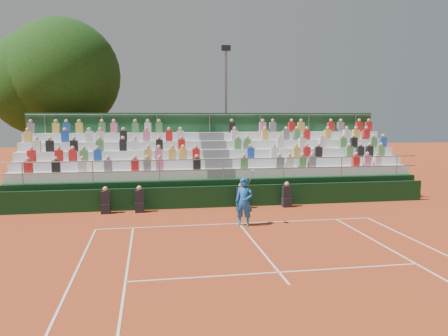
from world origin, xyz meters
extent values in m
plane|color=#B0421D|center=(0.00, 0.00, 0.00)|extent=(90.00, 90.00, 0.00)
cube|color=white|center=(0.00, 0.00, 0.01)|extent=(11.00, 0.06, 0.01)
cube|color=white|center=(0.00, -3.20, 0.01)|extent=(0.06, 6.40, 0.01)
cube|color=white|center=(0.00, -5.49, 0.01)|extent=(8.22, 0.06, 0.01)
cube|color=black|center=(0.00, 3.20, 0.50)|extent=(20.00, 0.15, 1.00)
cube|color=black|center=(-5.37, 2.75, 0.22)|extent=(0.40, 0.40, 0.44)
cube|color=black|center=(-5.37, 2.75, 0.70)|extent=(0.38, 0.25, 0.55)
sphere|color=tan|center=(-5.37, 2.75, 1.08)|extent=(0.22, 0.22, 0.22)
cube|color=black|center=(-3.92, 2.75, 0.22)|extent=(0.40, 0.40, 0.44)
cube|color=black|center=(-3.92, 2.75, 0.70)|extent=(0.38, 0.25, 0.55)
sphere|color=tan|center=(-3.92, 2.75, 1.08)|extent=(0.22, 0.22, 0.22)
cube|color=black|center=(0.67, 2.75, 0.22)|extent=(0.40, 0.40, 0.44)
cube|color=black|center=(0.67, 2.75, 0.70)|extent=(0.38, 0.25, 0.55)
sphere|color=tan|center=(0.67, 2.75, 1.08)|extent=(0.22, 0.22, 0.22)
cube|color=black|center=(2.85, 2.75, 0.22)|extent=(0.40, 0.40, 0.44)
cube|color=black|center=(2.85, 2.75, 0.70)|extent=(0.38, 0.25, 0.55)
sphere|color=tan|center=(2.85, 2.75, 1.08)|extent=(0.22, 0.22, 0.22)
cube|color=black|center=(0.00, 6.30, 0.60)|extent=(20.00, 5.20, 1.20)
cube|color=silver|center=(-5.35, 4.62, 1.41)|extent=(9.30, 0.85, 0.42)
cube|color=silver|center=(5.35, 4.62, 1.41)|extent=(9.30, 0.85, 0.42)
cube|color=slate|center=(0.00, 4.62, 1.41)|extent=(1.40, 0.85, 0.42)
cube|color=silver|center=(-5.35, 5.47, 1.83)|extent=(9.30, 0.85, 0.42)
cube|color=silver|center=(5.35, 5.47, 1.83)|extent=(9.30, 0.85, 0.42)
cube|color=slate|center=(0.00, 5.47, 1.83)|extent=(1.40, 0.85, 0.42)
cube|color=silver|center=(-5.35, 6.33, 2.25)|extent=(9.30, 0.85, 0.42)
cube|color=silver|center=(5.35, 6.33, 2.25)|extent=(9.30, 0.85, 0.42)
cube|color=slate|center=(0.00, 6.33, 2.25)|extent=(1.40, 0.85, 0.42)
cube|color=silver|center=(-5.35, 7.17, 2.67)|extent=(9.30, 0.85, 0.42)
cube|color=silver|center=(5.35, 7.17, 2.67)|extent=(9.30, 0.85, 0.42)
cube|color=slate|center=(0.00, 7.17, 2.67)|extent=(1.40, 0.85, 0.42)
cube|color=silver|center=(-5.35, 8.03, 3.09)|extent=(9.30, 0.85, 0.42)
cube|color=silver|center=(5.35, 8.03, 3.09)|extent=(9.30, 0.85, 0.42)
cube|color=slate|center=(0.00, 8.03, 3.09)|extent=(1.40, 0.85, 0.42)
cube|color=#1B4826|center=(0.00, 8.55, 2.20)|extent=(20.00, 0.12, 4.40)
cylinder|color=gray|center=(0.00, 3.75, 2.20)|extent=(20.00, 0.05, 0.05)
cylinder|color=gray|center=(0.00, 8.45, 4.30)|extent=(20.00, 0.05, 0.05)
cube|color=red|center=(-8.93, 4.47, 1.90)|extent=(0.36, 0.24, 0.56)
cube|color=black|center=(-7.72, 4.47, 1.90)|extent=(0.36, 0.24, 0.56)
cube|color=silver|center=(-6.55, 4.47, 1.90)|extent=(0.36, 0.24, 0.56)
cube|color=slate|center=(-5.38, 4.47, 1.90)|extent=(0.36, 0.24, 0.56)
cube|color=red|center=(-4.13, 4.47, 1.90)|extent=(0.36, 0.24, 0.56)
cube|color=slate|center=(-3.56, 4.47, 1.90)|extent=(0.36, 0.24, 0.56)
cube|color=pink|center=(-2.97, 4.47, 1.90)|extent=(0.36, 0.24, 0.56)
cube|color=black|center=(-1.18, 4.47, 1.90)|extent=(0.36, 0.24, 0.56)
cube|color=red|center=(-8.98, 5.32, 2.32)|extent=(0.36, 0.24, 0.56)
cube|color=red|center=(-7.74, 5.32, 2.32)|extent=(0.36, 0.24, 0.56)
cube|color=red|center=(-7.10, 5.32, 2.32)|extent=(0.36, 0.24, 0.56)
cube|color=#4C8C4C|center=(-6.58, 5.32, 2.32)|extent=(0.36, 0.24, 0.56)
cube|color=#1E4CB2|center=(-5.94, 5.32, 2.32)|extent=(0.36, 0.24, 0.56)
cube|color=gold|center=(-3.52, 5.32, 2.32)|extent=(0.36, 0.24, 0.56)
cube|color=pink|center=(-2.99, 5.32, 2.32)|extent=(0.36, 0.24, 0.56)
cube|color=gold|center=(-2.32, 5.32, 2.32)|extent=(0.36, 0.24, 0.56)
cube|color=gold|center=(-1.78, 5.32, 2.32)|extent=(0.36, 0.24, 0.56)
cube|color=red|center=(-1.13, 5.32, 2.32)|extent=(0.36, 0.24, 0.56)
cube|color=silver|center=(-8.92, 6.17, 2.74)|extent=(0.36, 0.24, 0.56)
cube|color=black|center=(-8.31, 6.17, 2.74)|extent=(0.36, 0.24, 0.56)
cube|color=black|center=(-7.16, 6.17, 2.74)|extent=(0.36, 0.24, 0.56)
cube|color=#4C8C4C|center=(-5.92, 6.17, 2.74)|extent=(0.36, 0.24, 0.56)
cube|color=black|center=(-4.77, 6.17, 2.74)|extent=(0.36, 0.24, 0.56)
cube|color=silver|center=(-4.16, 6.17, 2.74)|extent=(0.36, 0.24, 0.56)
cube|color=black|center=(-2.93, 6.17, 2.74)|extent=(0.36, 0.24, 0.56)
cube|color=red|center=(-1.79, 6.17, 2.74)|extent=(0.36, 0.24, 0.56)
cube|color=gold|center=(-9.54, 7.02, 3.16)|extent=(0.36, 0.24, 0.56)
cube|color=#1E4CB2|center=(-7.73, 7.02, 3.16)|extent=(0.36, 0.24, 0.56)
cube|color=silver|center=(-6.52, 7.02, 3.16)|extent=(0.36, 0.24, 0.56)
cube|color=silver|center=(-5.96, 7.02, 3.16)|extent=(0.36, 0.24, 0.56)
cube|color=black|center=(-4.78, 7.02, 3.16)|extent=(0.36, 0.24, 0.56)
cube|color=pink|center=(-3.59, 7.02, 3.16)|extent=(0.36, 0.24, 0.56)
cube|color=red|center=(-2.39, 7.02, 3.16)|extent=(0.36, 0.24, 0.56)
cube|color=silver|center=(-1.78, 7.02, 3.16)|extent=(0.36, 0.24, 0.56)
cube|color=slate|center=(-9.58, 7.88, 3.58)|extent=(0.36, 0.24, 0.56)
cube|color=gold|center=(-8.32, 7.88, 3.58)|extent=(0.36, 0.24, 0.56)
cube|color=#1E4CB2|center=(-7.79, 7.88, 3.58)|extent=(0.36, 0.24, 0.56)
cube|color=gold|center=(-7.13, 7.88, 3.58)|extent=(0.36, 0.24, 0.56)
cube|color=#4C8C4C|center=(-5.95, 7.88, 3.58)|extent=(0.36, 0.24, 0.56)
cube|color=pink|center=(-5.32, 7.88, 3.58)|extent=(0.36, 0.24, 0.56)
cube|color=#4C8C4C|center=(-4.19, 7.88, 3.58)|extent=(0.36, 0.24, 0.56)
cube|color=silver|center=(-3.51, 7.88, 3.58)|extent=(0.36, 0.24, 0.56)
cube|color=#4C8C4C|center=(-2.90, 7.88, 3.58)|extent=(0.36, 0.24, 0.56)
cube|color=#4C8C4C|center=(1.17, 4.47, 1.90)|extent=(0.36, 0.24, 0.56)
cube|color=slate|center=(2.99, 4.47, 1.90)|extent=(0.36, 0.24, 0.56)
cube|color=silver|center=(3.53, 4.47, 1.90)|extent=(0.36, 0.24, 0.56)
cube|color=#4C8C4C|center=(4.20, 4.47, 1.90)|extent=(0.36, 0.24, 0.56)
cube|color=slate|center=(4.72, 4.47, 1.90)|extent=(0.36, 0.24, 0.56)
cube|color=red|center=(7.11, 4.47, 1.90)|extent=(0.36, 0.24, 0.56)
cube|color=pink|center=(7.74, 4.47, 1.90)|extent=(0.36, 0.24, 0.56)
cube|color=silver|center=(8.32, 4.47, 1.90)|extent=(0.36, 0.24, 0.56)
cube|color=#1E4CB2|center=(1.70, 5.32, 2.32)|extent=(0.36, 0.24, 0.56)
cube|color=silver|center=(2.96, 5.32, 2.32)|extent=(0.36, 0.24, 0.56)
cube|color=gold|center=(4.17, 5.32, 2.32)|extent=(0.36, 0.24, 0.56)
cube|color=red|center=(4.74, 5.32, 2.32)|extent=(0.36, 0.24, 0.56)
cube|color=black|center=(5.40, 5.32, 2.32)|extent=(0.36, 0.24, 0.56)
cube|color=#4C8C4C|center=(7.13, 5.32, 2.32)|extent=(0.36, 0.24, 0.56)
cube|color=black|center=(7.78, 5.32, 2.32)|extent=(0.36, 0.24, 0.56)
cube|color=black|center=(8.30, 5.32, 2.32)|extent=(0.36, 0.24, 0.56)
cube|color=#4C8C4C|center=(8.97, 5.32, 2.32)|extent=(0.36, 0.24, 0.56)
cube|color=#4C8C4C|center=(1.20, 6.17, 2.74)|extent=(0.36, 0.24, 0.56)
cube|color=#4C8C4C|center=(1.71, 6.17, 2.74)|extent=(0.36, 0.24, 0.56)
cube|color=silver|center=(3.53, 6.17, 2.74)|extent=(0.36, 0.24, 0.56)
cube|color=silver|center=(4.79, 6.17, 2.74)|extent=(0.36, 0.24, 0.56)
cube|color=silver|center=(5.95, 6.17, 2.74)|extent=(0.36, 0.24, 0.56)
cube|color=#4C8C4C|center=(7.15, 6.17, 2.74)|extent=(0.36, 0.24, 0.56)
cube|color=black|center=(7.80, 6.17, 2.74)|extent=(0.36, 0.24, 0.56)
cube|color=#4C8C4C|center=(8.97, 6.17, 2.74)|extent=(0.36, 0.24, 0.56)
cube|color=#1E4CB2|center=(9.56, 6.17, 2.74)|extent=(0.36, 0.24, 0.56)
cube|color=silver|center=(1.19, 7.02, 3.16)|extent=(0.36, 0.24, 0.56)
cube|color=gold|center=(2.91, 7.02, 3.16)|extent=(0.36, 0.24, 0.56)
cube|color=slate|center=(4.13, 7.02, 3.16)|extent=(0.36, 0.24, 0.56)
cube|color=#4C8C4C|center=(4.76, 7.02, 3.16)|extent=(0.36, 0.24, 0.56)
cube|color=red|center=(5.34, 7.02, 3.16)|extent=(0.36, 0.24, 0.56)
cube|color=gold|center=(6.60, 7.02, 3.16)|extent=(0.36, 0.24, 0.56)
cube|color=silver|center=(7.75, 7.02, 3.16)|extent=(0.36, 0.24, 0.56)
cube|color=gold|center=(8.33, 7.02, 3.16)|extent=(0.36, 0.24, 0.56)
cube|color=red|center=(8.97, 7.02, 3.16)|extent=(0.36, 0.24, 0.56)
cube|color=black|center=(1.19, 7.88, 3.58)|extent=(0.36, 0.24, 0.56)
cube|color=pink|center=(3.00, 7.88, 3.58)|extent=(0.36, 0.24, 0.56)
cube|color=slate|center=(3.60, 7.88, 3.58)|extent=(0.36, 0.24, 0.56)
cube|color=red|center=(4.73, 7.88, 3.58)|extent=(0.36, 0.24, 0.56)
cube|color=gold|center=(5.30, 7.88, 3.58)|extent=(0.36, 0.24, 0.56)
cube|color=red|center=(7.14, 7.88, 3.58)|extent=(0.36, 0.24, 0.56)
cube|color=slate|center=(7.77, 7.88, 3.58)|extent=(0.36, 0.24, 0.56)
cube|color=red|center=(8.94, 7.88, 3.58)|extent=(0.36, 0.24, 0.56)
cube|color=red|center=(9.54, 7.88, 3.58)|extent=(0.36, 0.24, 0.56)
imported|color=#185BB4|center=(0.13, -0.38, 0.94)|extent=(0.80, 0.66, 1.88)
cylinder|color=gray|center=(0.38, -0.38, 1.85)|extent=(0.26, 0.03, 0.51)
cylinder|color=#E5D866|center=(0.53, -0.38, 2.15)|extent=(0.26, 0.28, 0.14)
cylinder|color=#322112|center=(-10.12, 13.04, 1.82)|extent=(0.50, 0.50, 3.64)
sphere|color=black|center=(-10.12, 13.04, 6.30)|extent=(6.65, 6.65, 6.65)
cylinder|color=#322112|center=(-8.68, 12.43, 1.95)|extent=(0.50, 0.50, 3.91)
sphere|color=black|center=(-8.68, 12.43, 6.72)|extent=(7.03, 7.03, 7.03)
cylinder|color=gray|center=(1.66, 12.51, 4.25)|extent=(0.16, 0.16, 8.49)
cube|color=black|center=(1.66, 12.51, 8.67)|extent=(0.60, 0.25, 0.35)
camera|label=1|loc=(-3.41, -16.57, 4.28)|focal=35.00mm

